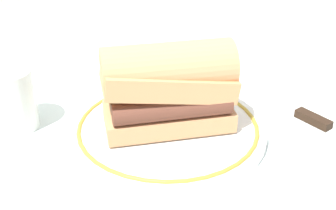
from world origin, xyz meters
TOP-DOWN VIEW (x-y plane):
  - ground_plane at (0.00, 0.00)m, footprint 1.50×1.50m
  - plate at (-0.01, 0.01)m, footprint 0.27×0.27m
  - sausage_sandwich at (-0.01, 0.01)m, footprint 0.19×0.14m
  - drinking_glass at (-0.18, 0.14)m, footprint 0.07×0.07m
  - butter_knife at (0.18, -0.05)m, footprint 0.03×0.14m

SIDE VIEW (x-z plane):
  - ground_plane at x=0.00m, z-range 0.00..0.00m
  - butter_knife at x=0.18m, z-range 0.00..0.01m
  - plate at x=-0.01m, z-range 0.00..0.02m
  - drinking_glass at x=-0.18m, z-range -0.01..0.08m
  - sausage_sandwich at x=-0.01m, z-range 0.02..0.13m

